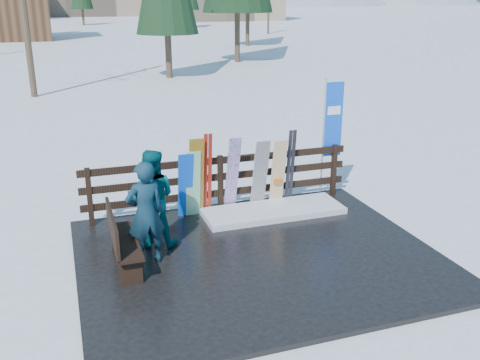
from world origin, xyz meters
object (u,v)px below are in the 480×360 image
object	(u,v)px
snowboard_2	(196,178)
snowboard_5	(278,173)
snowboard_1	(193,184)
snowboard_4	(260,174)
snowboard_0	(185,186)
person_back	(152,198)
bench	(120,238)
person_front	(145,213)
snowboard_3	(232,174)
rental_flag	(331,124)

from	to	relation	value
snowboard_2	snowboard_5	distance (m)	1.74
snowboard_1	snowboard_4	xyz separation A→B (m)	(1.41, 0.00, 0.06)
snowboard_1	snowboard_0	bearing A→B (deg)	-180.00
person_back	snowboard_5	bearing A→B (deg)	-141.44
snowboard_2	snowboard_4	xyz separation A→B (m)	(1.34, 0.00, -0.07)
snowboard_0	person_back	bearing A→B (deg)	-129.24
bench	person_front	size ratio (longest dim) A/B	0.86
snowboard_2	snowboard_3	xyz separation A→B (m)	(0.74, 0.00, -0.01)
snowboard_1	rental_flag	xyz separation A→B (m)	(3.12, 0.27, 0.92)
snowboard_3	snowboard_0	bearing A→B (deg)	-180.00
bench	snowboard_4	distance (m)	3.49
snowboard_0	snowboard_1	xyz separation A→B (m)	(0.16, 0.00, 0.01)
snowboard_5	rental_flag	bearing A→B (deg)	11.62
rental_flag	snowboard_5	bearing A→B (deg)	-168.38
snowboard_5	snowboard_3	bearing A→B (deg)	180.00
snowboard_0	snowboard_4	world-z (taller)	snowboard_4
snowboard_0	person_back	xyz separation A→B (m)	(-0.83, -1.02, 0.20)
snowboard_4	person_back	size ratio (longest dim) A/B	0.87
snowboard_3	person_front	size ratio (longest dim) A/B	0.95
bench	snowboard_4	size ratio (longest dim) A/B	0.99
snowboard_5	bench	bearing A→B (deg)	-153.71
bench	snowboard_1	distance (m)	2.36
snowboard_1	snowboard_5	size ratio (longest dim) A/B	0.94
snowboard_1	snowboard_5	distance (m)	1.81
snowboard_2	person_back	bearing A→B (deg)	-136.14
bench	snowboard_0	world-z (taller)	snowboard_0
snowboard_1	snowboard_2	xyz separation A→B (m)	(0.07, -0.00, 0.13)
snowboard_3	snowboard_4	bearing A→B (deg)	-0.00
snowboard_1	snowboard_3	bearing A→B (deg)	0.00
snowboard_2	person_front	size ratio (longest dim) A/B	0.94
snowboard_2	snowboard_5	bearing A→B (deg)	0.00
snowboard_4	person_back	distance (m)	2.61
person_front	person_back	distance (m)	0.67
bench	snowboard_1	xyz separation A→B (m)	(1.63, 1.70, 0.17)
rental_flag	person_back	distance (m)	4.37
snowboard_3	person_front	xyz separation A→B (m)	(-2.01, -1.65, 0.07)
bench	snowboard_3	world-z (taller)	snowboard_3
snowboard_0	snowboard_1	distance (m)	0.16
bench	snowboard_1	size ratio (longest dim) A/B	1.08
snowboard_0	bench	bearing A→B (deg)	-130.95
person_front	snowboard_3	bearing A→B (deg)	-150.20
rental_flag	person_front	distance (m)	4.79
bench	snowboard_4	xyz separation A→B (m)	(3.04, 1.70, 0.23)
snowboard_0	snowboard_2	size ratio (longest dim) A/B	0.83
person_front	snowboard_2	bearing A→B (deg)	-137.13
snowboard_4	person_front	size ratio (longest dim) A/B	0.87
snowboard_4	rental_flag	xyz separation A→B (m)	(1.71, 0.27, 0.86)
snowboard_1	snowboard_3	xyz separation A→B (m)	(0.82, 0.00, 0.12)
snowboard_4	person_front	xyz separation A→B (m)	(-2.61, -1.65, 0.13)
snowboard_1	snowboard_4	world-z (taller)	snowboard_4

